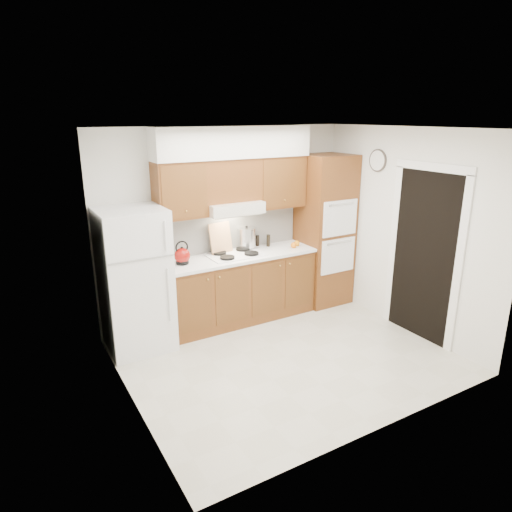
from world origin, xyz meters
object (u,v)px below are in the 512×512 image
Objects in this scene: oven_cabinet at (324,230)px; stock_pot at (247,237)px; fridge at (135,280)px; kettle at (182,256)px.

stock_pot is at bearing 169.32° from oven_cabinet.
fridge is 8.65× the size of kettle.
fridge is 6.56× the size of stock_pot.
oven_cabinet reaches higher than kettle.
stock_pot is (-1.18, 0.22, 0.00)m from oven_cabinet.
fridge is at bearing -171.16° from stock_pot.
fridge is 0.66m from kettle.
stock_pot is at bearing 8.84° from fridge.
fridge reaches higher than stock_pot.
fridge is at bearing 175.66° from kettle.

